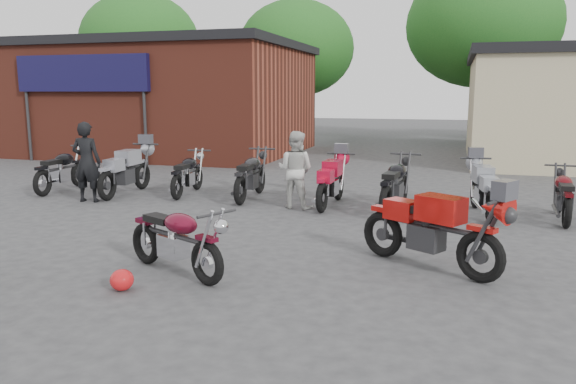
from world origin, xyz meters
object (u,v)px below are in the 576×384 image
(person_dark, at_px, (87,162))
(row_bike_7, at_px, (563,193))
(helmet, at_px, (122,280))
(row_bike_1, at_px, (126,168))
(row_bike_5, at_px, (395,182))
(sportbike, at_px, (432,225))
(row_bike_2, at_px, (188,172))
(row_bike_4, at_px, (331,179))
(row_bike_3, at_px, (251,173))
(person_light, at_px, (295,170))
(row_bike_0, at_px, (62,168))
(vintage_motorcycle, at_px, (176,235))
(row_bike_6, at_px, (483,186))

(person_dark, xyz_separation_m, row_bike_7, (9.68, 0.98, -0.35))
(person_dark, distance_m, row_bike_7, 9.73)
(helmet, xyz_separation_m, row_bike_1, (-3.57, 5.75, 0.49))
(row_bike_5, bearing_deg, row_bike_7, -82.24)
(sportbike, height_order, helmet, sportbike)
(row_bike_2, relative_size, row_bike_4, 0.94)
(person_dark, bearing_deg, row_bike_3, -165.99)
(row_bike_1, bearing_deg, row_bike_3, -85.58)
(person_light, xyz_separation_m, row_bike_0, (-5.99, 0.34, -0.22))
(sportbike, distance_m, person_light, 4.49)
(row_bike_0, height_order, row_bike_7, row_bike_0)
(row_bike_2, bearing_deg, person_light, -111.81)
(person_light, distance_m, row_bike_5, 2.05)
(row_bike_2, xyz_separation_m, row_bike_7, (7.98, -0.46, -0.01))
(row_bike_2, height_order, row_bike_7, row_bike_2)
(row_bike_0, relative_size, row_bike_4, 1.00)
(vintage_motorcycle, xyz_separation_m, row_bike_2, (-2.54, 5.41, 0.01))
(sportbike, distance_m, row_bike_7, 4.39)
(person_dark, height_order, row_bike_2, person_dark)
(person_light, height_order, row_bike_1, person_light)
(vintage_motorcycle, relative_size, person_light, 1.15)
(row_bike_1, relative_size, row_bike_2, 1.15)
(helmet, bearing_deg, vintage_motorcycle, 64.39)
(person_light, distance_m, row_bike_7, 5.14)
(row_bike_2, bearing_deg, person_dark, 123.94)
(sportbike, bearing_deg, row_bike_1, -176.96)
(person_dark, height_order, row_bike_4, person_dark)
(person_light, xyz_separation_m, row_bike_6, (3.70, 0.37, -0.23))
(row_bike_7, bearing_deg, helmet, 137.72)
(row_bike_4, bearing_deg, vintage_motorcycle, 170.68)
(helmet, relative_size, row_bike_1, 0.13)
(person_light, bearing_deg, row_bike_5, -164.89)
(row_bike_4, xyz_separation_m, row_bike_7, (4.46, -0.10, -0.04))
(sportbike, bearing_deg, row_bike_0, -171.80)
(row_bike_3, relative_size, row_bike_5, 0.97)
(helmet, relative_size, row_bike_5, 0.14)
(row_bike_5, distance_m, row_bike_6, 1.69)
(sportbike, distance_m, person_dark, 7.95)
(sportbike, height_order, person_dark, person_dark)
(row_bike_2, bearing_deg, row_bike_7, -99.57)
(row_bike_3, bearing_deg, vintage_motorcycle, -173.24)
(helmet, distance_m, person_dark, 6.15)
(person_light, relative_size, row_bike_5, 0.77)
(vintage_motorcycle, xyz_separation_m, person_light, (0.32, 4.62, 0.26))
(person_dark, height_order, row_bike_7, person_dark)
(person_light, relative_size, row_bike_2, 0.86)
(helmet, distance_m, row_bike_4, 5.96)
(vintage_motorcycle, xyz_separation_m, helmet, (-0.36, -0.74, -0.40))
(row_bike_2, bearing_deg, vintage_motorcycle, -161.18)
(person_dark, distance_m, row_bike_5, 6.64)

